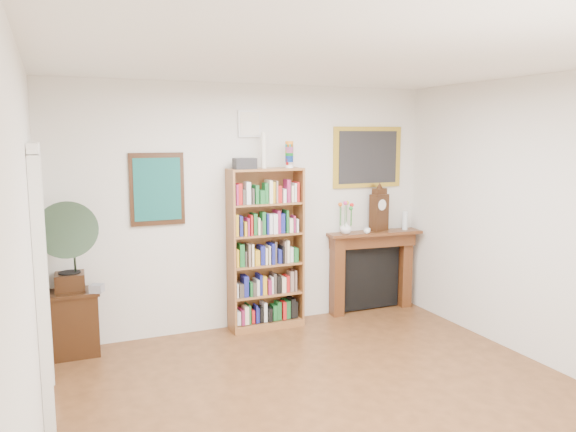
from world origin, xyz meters
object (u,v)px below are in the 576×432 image
(side_cabinet, at_px, (75,323))
(mantel_clock, at_px, (379,210))
(cd_stack, at_px, (97,288))
(teacup, at_px, (367,231))
(bookshelf, at_px, (266,240))
(bottle_left, at_px, (405,220))
(fireplace, at_px, (371,264))
(flower_vase, at_px, (346,228))
(bottle_right, at_px, (405,221))
(gramophone, at_px, (68,242))

(side_cabinet, relative_size, mantel_clock, 1.25)
(cd_stack, relative_size, teacup, 1.44)
(bookshelf, height_order, bottle_left, bookshelf)
(mantel_clock, bearing_deg, fireplace, 147.89)
(bookshelf, distance_m, flower_vase, 1.06)
(bottle_right, bearing_deg, bottle_left, -127.14)
(bottle_right, bearing_deg, side_cabinet, -179.03)
(bookshelf, xyz_separation_m, bottle_left, (1.90, 0.00, 0.11))
(side_cabinet, distance_m, mantel_clock, 3.75)
(mantel_clock, distance_m, flower_vase, 0.52)
(gramophone, relative_size, flower_vase, 6.28)
(cd_stack, height_order, flower_vase, flower_vase)
(cd_stack, xyz_separation_m, teacup, (3.17, 0.10, 0.35))
(bookshelf, relative_size, gramophone, 2.28)
(bookshelf, height_order, bottle_right, bookshelf)
(bookshelf, xyz_separation_m, flower_vase, (1.06, 0.03, 0.07))
(bookshelf, xyz_separation_m, side_cabinet, (-2.09, -0.03, -0.70))
(flower_vase, distance_m, bottle_left, 0.84)
(cd_stack, xyz_separation_m, bottle_left, (3.76, 0.16, 0.44))
(flower_vase, bearing_deg, bookshelf, -178.17)
(bookshelf, height_order, fireplace, bookshelf)
(bookshelf, xyz_separation_m, mantel_clock, (1.54, 0.06, 0.25))
(fireplace, relative_size, bottle_right, 6.20)
(mantel_clock, height_order, flower_vase, mantel_clock)
(side_cabinet, bearing_deg, bottle_right, 1.62)
(teacup, bearing_deg, cd_stack, -178.12)
(side_cabinet, xyz_separation_m, cd_stack, (0.22, -0.13, 0.38))
(bottle_left, bearing_deg, bookshelf, -179.96)
(bookshelf, distance_m, gramophone, 2.12)
(bottle_right, bearing_deg, bookshelf, -178.76)
(fireplace, distance_m, bottle_right, 0.71)
(cd_stack, bearing_deg, fireplace, 4.13)
(side_cabinet, xyz_separation_m, mantel_clock, (3.63, 0.08, 0.95))
(side_cabinet, xyz_separation_m, flower_vase, (3.14, 0.06, 0.77))
(bookshelf, distance_m, fireplace, 1.52)
(side_cabinet, relative_size, gramophone, 0.72)
(bookshelf, bearing_deg, gramophone, -176.16)
(teacup, bearing_deg, flower_vase, 160.49)
(flower_vase, height_order, teacup, flower_vase)
(gramophone, relative_size, mantel_clock, 1.75)
(cd_stack, relative_size, bottle_left, 0.50)
(cd_stack, bearing_deg, teacup, 1.88)
(mantel_clock, bearing_deg, bookshelf, 165.87)
(teacup, bearing_deg, mantel_clock, 25.21)
(bookshelf, height_order, side_cabinet, bookshelf)
(cd_stack, distance_m, bottle_right, 3.82)
(mantel_clock, xyz_separation_m, flower_vase, (-0.49, -0.02, -0.18))
(bookshelf, distance_m, bottle_right, 1.93)
(cd_stack, bearing_deg, mantel_clock, 3.62)
(fireplace, distance_m, bottle_left, 0.71)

